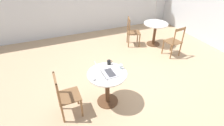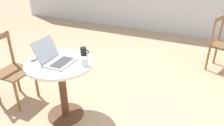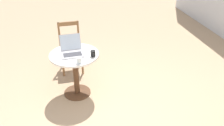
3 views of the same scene
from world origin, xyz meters
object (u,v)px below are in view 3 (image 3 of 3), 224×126
Objects in this scene: cafe_table_near at (75,65)px; laptop at (72,50)px; mouse at (67,45)px; drinking_glass at (79,60)px; mug at (93,54)px; chair_near_left at (71,48)px.

laptop is at bearing -133.69° from cafe_table_near.
mouse is at bearing -164.43° from cafe_table_near.
drinking_glass is (0.32, 0.07, -0.01)m from laptop.
mug reaches higher than mouse.
mug is (0.43, 0.34, 0.03)m from mouse.
laptop is 0.34m from mug.
cafe_table_near is at bearing -118.63° from mug.
chair_near_left is 8.19× the size of mug.
drinking_glass reaches higher than mouse.
cafe_table_near is 6.80× the size of mug.
chair_near_left is 8.94× the size of mouse.
chair_near_left is 2.49× the size of laptop.
drinking_glass is at bearing -55.83° from mug.
laptop is 0.27m from mouse.
laptop reaches higher than mug.
mouse is 1.15× the size of drinking_glass.
drinking_glass is (0.58, 0.12, 0.03)m from mouse.
chair_near_left is at bearing -163.83° from mug.
laptop is (0.76, -0.02, 0.33)m from chair_near_left.
chair_near_left is 1.02m from mug.
mug is (0.14, 0.26, 0.23)m from cafe_table_near.
chair_near_left is (-0.79, -0.01, -0.10)m from cafe_table_near.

